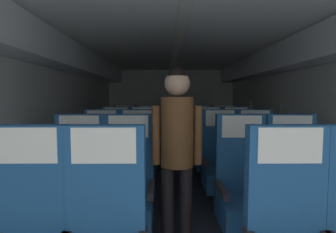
# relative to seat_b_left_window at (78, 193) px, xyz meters

# --- Properties ---
(ground) EXTENTS (3.85, 8.06, 0.02)m
(ground) POSITION_rel_seat_b_left_window_xyz_m (0.96, 1.45, -0.50)
(ground) COLOR #2D3342
(fuselage_shell) EXTENTS (3.73, 7.71, 2.18)m
(fuselage_shell) POSITION_rel_seat_b_left_window_xyz_m (0.96, 1.71, 1.10)
(fuselage_shell) COLOR silver
(fuselage_shell) RESTS_ON ground
(seat_b_left_window) EXTENTS (0.48, 0.49, 1.19)m
(seat_b_left_window) POSITION_rel_seat_b_left_window_xyz_m (0.00, 0.00, 0.00)
(seat_b_left_window) COLOR #38383D
(seat_b_left_window) RESTS_ON ground
(seat_b_left_aisle) EXTENTS (0.48, 0.49, 1.19)m
(seat_b_left_aisle) POSITION_rel_seat_b_left_window_xyz_m (0.45, -0.01, 0.00)
(seat_b_left_aisle) COLOR #38383D
(seat_b_left_aisle) RESTS_ON ground
(seat_b_right_aisle) EXTENTS (0.48, 0.49, 1.19)m
(seat_b_right_aisle) POSITION_rel_seat_b_left_window_xyz_m (1.93, -0.03, 0.00)
(seat_b_right_aisle) COLOR #38383D
(seat_b_right_aisle) RESTS_ON ground
(seat_b_right_window) EXTENTS (0.48, 0.49, 1.19)m
(seat_b_right_window) POSITION_rel_seat_b_left_window_xyz_m (1.47, -0.02, 0.00)
(seat_b_right_window) COLOR #38383D
(seat_b_right_window) RESTS_ON ground
(seat_c_left_window) EXTENTS (0.48, 0.49, 1.19)m
(seat_c_left_window) POSITION_rel_seat_b_left_window_xyz_m (-0.01, 0.90, 0.00)
(seat_c_left_window) COLOR #38383D
(seat_c_left_window) RESTS_ON ground
(seat_c_left_aisle) EXTENTS (0.48, 0.49, 1.19)m
(seat_c_left_aisle) POSITION_rel_seat_b_left_window_xyz_m (0.43, 0.89, 0.00)
(seat_c_left_aisle) COLOR #38383D
(seat_c_left_aisle) RESTS_ON ground
(seat_c_right_aisle) EXTENTS (0.48, 0.49, 1.19)m
(seat_c_right_aisle) POSITION_rel_seat_b_left_window_xyz_m (1.92, 0.90, 0.00)
(seat_c_right_aisle) COLOR #38383D
(seat_c_right_aisle) RESTS_ON ground
(seat_c_right_window) EXTENTS (0.48, 0.49, 1.19)m
(seat_c_right_window) POSITION_rel_seat_b_left_window_xyz_m (1.47, 0.89, 0.00)
(seat_c_right_window) COLOR #38383D
(seat_c_right_window) RESTS_ON ground
(seat_d_left_window) EXTENTS (0.48, 0.49, 1.19)m
(seat_d_left_window) POSITION_rel_seat_b_left_window_xyz_m (0.00, 1.81, 0.00)
(seat_d_left_window) COLOR #38383D
(seat_d_left_window) RESTS_ON ground
(seat_d_left_aisle) EXTENTS (0.48, 0.49, 1.19)m
(seat_d_left_aisle) POSITION_rel_seat_b_left_window_xyz_m (0.44, 1.81, 0.00)
(seat_d_left_aisle) COLOR #38383D
(seat_d_left_aisle) RESTS_ON ground
(seat_d_right_aisle) EXTENTS (0.48, 0.49, 1.19)m
(seat_d_right_aisle) POSITION_rel_seat_b_left_window_xyz_m (1.93, 1.81, 0.00)
(seat_d_right_aisle) COLOR #38383D
(seat_d_right_aisle) RESTS_ON ground
(seat_d_right_window) EXTENTS (0.48, 0.49, 1.19)m
(seat_d_right_window) POSITION_rel_seat_b_left_window_xyz_m (1.48, 1.81, 0.00)
(seat_d_right_window) COLOR #38383D
(seat_d_right_window) RESTS_ON ground
(seat_e_left_window) EXTENTS (0.48, 0.49, 1.19)m
(seat_e_left_window) POSITION_rel_seat_b_left_window_xyz_m (-0.01, 2.73, 0.00)
(seat_e_left_window) COLOR #38383D
(seat_e_left_window) RESTS_ON ground
(seat_e_left_aisle) EXTENTS (0.48, 0.49, 1.19)m
(seat_e_left_aisle) POSITION_rel_seat_b_left_window_xyz_m (0.44, 2.74, 0.00)
(seat_e_left_aisle) COLOR #38383D
(seat_e_left_aisle) RESTS_ON ground
(seat_e_right_aisle) EXTENTS (0.48, 0.49, 1.19)m
(seat_e_right_aisle) POSITION_rel_seat_b_left_window_xyz_m (1.93, 2.74, 0.00)
(seat_e_right_aisle) COLOR #38383D
(seat_e_right_aisle) RESTS_ON ground
(seat_e_right_window) EXTENTS (0.48, 0.49, 1.19)m
(seat_e_right_window) POSITION_rel_seat_b_left_window_xyz_m (1.47, 2.72, 0.00)
(seat_e_right_window) COLOR #38383D
(seat_e_right_window) RESTS_ON ground
(flight_attendant) EXTENTS (0.43, 0.28, 1.59)m
(flight_attendant) POSITION_rel_seat_b_left_window_xyz_m (0.88, -0.06, 0.49)
(flight_attendant) COLOR black
(flight_attendant) RESTS_ON ground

